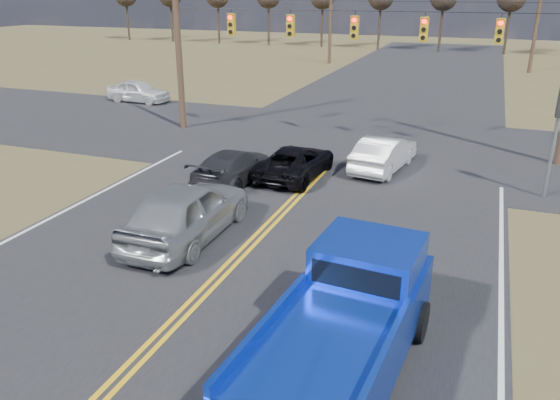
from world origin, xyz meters
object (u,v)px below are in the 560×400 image
(cross_car_west, at_px, (138,91))
(dgrey_car_queue, at_px, (233,166))
(silver_suv, at_px, (187,211))
(white_car_queue, at_px, (384,153))
(black_suv, at_px, (296,162))
(pickup_truck, at_px, (345,326))

(cross_car_west, bearing_deg, dgrey_car_queue, -131.24)
(silver_suv, bearing_deg, white_car_queue, -116.31)
(silver_suv, distance_m, white_car_queue, 9.51)
(black_suv, height_order, white_car_queue, white_car_queue)
(silver_suv, xyz_separation_m, cross_car_west, (-13.28, 16.91, -0.17))
(pickup_truck, relative_size, silver_suv, 1.20)
(pickup_truck, bearing_deg, silver_suv, 147.90)
(black_suv, xyz_separation_m, white_car_queue, (3.05, 2.09, 0.09))
(black_suv, xyz_separation_m, dgrey_car_queue, (-2.00, -1.45, 0.02))
(silver_suv, distance_m, black_suv, 6.56)
(black_suv, bearing_deg, white_car_queue, -142.11)
(silver_suv, distance_m, dgrey_car_queue, 5.09)
(silver_suv, distance_m, cross_car_west, 21.50)
(dgrey_car_queue, distance_m, cross_car_west, 17.19)
(white_car_queue, distance_m, cross_car_west, 19.35)
(white_car_queue, relative_size, cross_car_west, 1.02)
(silver_suv, height_order, white_car_queue, silver_suv)
(pickup_truck, relative_size, cross_car_west, 1.48)
(cross_car_west, bearing_deg, pickup_truck, -135.40)
(pickup_truck, xyz_separation_m, white_car_queue, (-1.69, 12.88, -0.39))
(white_car_queue, xyz_separation_m, dgrey_car_queue, (-5.05, -3.54, -0.07))
(cross_car_west, bearing_deg, black_suv, -123.40)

